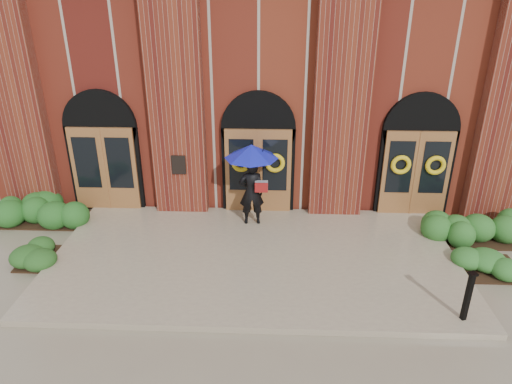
# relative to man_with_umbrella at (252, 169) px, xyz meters

# --- Properties ---
(ground) EXTENTS (90.00, 90.00, 0.00)m
(ground) POSITION_rel_man_with_umbrella_xyz_m (0.15, -1.90, -1.77)
(ground) COLOR gray
(ground) RESTS_ON ground
(landing) EXTENTS (10.00, 5.30, 0.15)m
(landing) POSITION_rel_man_with_umbrella_xyz_m (0.15, -1.75, -1.70)
(landing) COLOR tan
(landing) RESTS_ON ground
(church_building) EXTENTS (16.20, 12.53, 7.00)m
(church_building) POSITION_rel_man_with_umbrella_xyz_m (0.15, 6.89, 1.73)
(church_building) COLOR maroon
(church_building) RESTS_ON ground
(man_with_umbrella) EXTENTS (1.59, 1.59, 2.32)m
(man_with_umbrella) POSITION_rel_man_with_umbrella_xyz_m (0.00, 0.00, 0.00)
(man_with_umbrella) COLOR black
(man_with_umbrella) RESTS_ON landing
(metal_post) EXTENTS (0.19, 0.19, 1.10)m
(metal_post) POSITION_rel_man_with_umbrella_xyz_m (4.45, -3.96, -1.04)
(metal_post) COLOR black
(metal_post) RESTS_ON landing
(hedge_wall_left) EXTENTS (2.79, 1.12, 0.72)m
(hedge_wall_left) POSITION_rel_man_with_umbrella_xyz_m (-6.28, 0.20, -1.41)
(hedge_wall_left) COLOR #20541C
(hedge_wall_left) RESTS_ON ground
(hedge_wall_right) EXTENTS (2.66, 1.06, 0.68)m
(hedge_wall_right) POSITION_rel_man_with_umbrella_xyz_m (6.20, -0.41, -1.43)
(hedge_wall_right) COLOR #275B20
(hedge_wall_right) RESTS_ON ground
(hedge_front_left) EXTENTS (1.28, 1.10, 0.45)m
(hedge_front_left) POSITION_rel_man_with_umbrella_xyz_m (-4.95, -1.90, -1.54)
(hedge_front_left) COLOR #204B19
(hedge_front_left) RESTS_ON ground
(hedge_front_right) EXTENTS (1.29, 1.10, 0.46)m
(hedge_front_right) POSITION_rel_man_with_umbrella_xyz_m (5.87, -1.90, -1.54)
(hedge_front_right) COLOR #286022
(hedge_front_right) RESTS_ON ground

